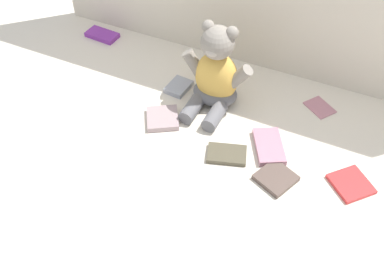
% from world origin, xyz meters
% --- Properties ---
extents(ground_plane, '(3.20, 3.20, 0.00)m').
position_xyz_m(ground_plane, '(0.00, 0.00, 0.00)').
color(ground_plane, silver).
extents(teddy_bear, '(0.24, 0.21, 0.29)m').
position_xyz_m(teddy_bear, '(-0.04, 0.14, 0.11)').
color(teddy_bear, '#E5B24C').
rests_on(teddy_bear, ground_plane).
extents(book_case_0, '(0.14, 0.14, 0.02)m').
position_xyz_m(book_case_0, '(-0.15, -0.02, 0.01)').
color(book_case_0, '#A38C8F').
rests_on(book_case_0, ground_plane).
extents(book_case_1, '(0.13, 0.07, 0.02)m').
position_xyz_m(book_case_1, '(-0.59, 0.29, 0.01)').
color(book_case_1, purple).
rests_on(book_case_1, ground_plane).
extents(book_case_2, '(0.13, 0.11, 0.01)m').
position_xyz_m(book_case_2, '(0.09, -0.07, 0.01)').
color(book_case_2, brown).
rests_on(book_case_2, ground_plane).
extents(book_case_3, '(0.11, 0.11, 0.01)m').
position_xyz_m(book_case_3, '(0.29, 0.25, 0.00)').
color(book_case_3, '#B77585').
rests_on(book_case_3, ground_plane).
extents(book_case_4, '(0.14, 0.14, 0.01)m').
position_xyz_m(book_case_4, '(0.44, -0.03, 0.01)').
color(book_case_4, red).
rests_on(book_case_4, ground_plane).
extents(book_case_5, '(0.13, 0.13, 0.02)m').
position_xyz_m(book_case_5, '(0.25, -0.10, 0.01)').
color(book_case_5, brown).
rests_on(book_case_5, ground_plane).
extents(book_case_6, '(0.08, 0.10, 0.02)m').
position_xyz_m(book_case_6, '(-0.18, 0.14, 0.01)').
color(book_case_6, '#9A9FAD').
rests_on(book_case_6, ground_plane).
extents(book_case_7, '(0.14, 0.16, 0.02)m').
position_xyz_m(book_case_7, '(0.19, 0.01, 0.01)').
color(book_case_7, '#B77C91').
rests_on(book_case_7, ground_plane).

